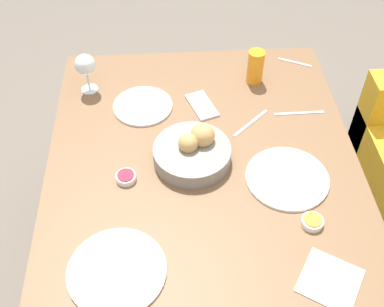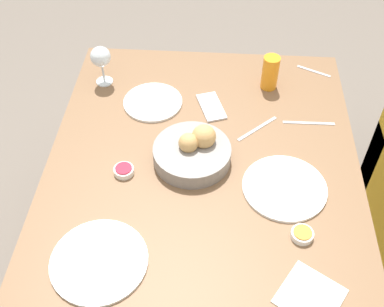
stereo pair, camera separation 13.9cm
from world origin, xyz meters
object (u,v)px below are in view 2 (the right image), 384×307
Objects in this scene: plate_far_center at (285,188)px; napkin at (310,296)px; plate_near_right at (99,261)px; cell_phone at (211,107)px; jam_bowl_honey at (302,234)px; fork_silver at (309,123)px; wine_glass at (101,58)px; knife_silver at (257,129)px; bread_basket at (193,151)px; jam_bowl_berry at (124,170)px; spoon_coffee at (314,71)px; juice_glass at (270,72)px; plate_near_left at (153,102)px.

napkin is (0.36, 0.04, -0.00)m from plate_far_center.
plate_near_right is 0.72m from cell_phone.
plate_far_center reaches higher than cell_phone.
napkin is at bearing 83.63° from plate_near_right.
jam_bowl_honey reaches higher than fork_silver.
plate_near_right is at bearing -77.93° from jam_bowl_honey.
jam_bowl_honey is 0.18m from napkin.
knife_silver is (0.22, 0.58, -0.11)m from wine_glass.
knife_silver is at bearing -165.23° from jam_bowl_honey.
bread_basket reaches higher than napkin.
napkin is at bearing 54.87° from jam_bowl_berry.
spoon_coffee is at bearing 138.33° from bread_basket.
juice_glass reaches higher than bread_basket.
juice_glass is at bearing 148.15° from plate_near_right.
fork_silver is at bearing 174.71° from napkin.
jam_bowl_honey is (0.20, 0.55, 0.00)m from jam_bowl_berry.
plate_near_right is at bearing -30.12° from bread_basket.
cell_phone is at bearing -158.40° from napkin.
napkin is at bearing 21.60° from cell_phone.
bread_basket reaches higher than jam_bowl_honey.
plate_far_center is 2.06× the size of spoon_coffee.
jam_bowl_honey is (0.67, 0.07, -0.05)m from juice_glass.
cell_phone is at bearing -121.64° from knife_silver.
wine_glass reaches higher than jam_bowl_honey.
juice_glass is 0.64× the size of napkin.
knife_silver is at bearing 73.75° from plate_near_left.
juice_glass reaches higher than jam_bowl_honey.
cell_phone is at bearing 87.49° from plate_near_left.
bread_basket is 0.26m from cell_phone.
plate_near_right is 4.17× the size of jam_bowl_berry.
plate_near_right is 1.31× the size of napkin.
cell_phone is (0.01, 0.22, -0.00)m from plate_near_left.
bread_basket reaches higher than spoon_coffee.
bread_basket reaches higher than cell_phone.
fork_silver is at bearing -9.19° from spoon_coffee.
plate_far_center is at bearing 3.41° from juice_glass.
plate_far_center is 0.44m from cell_phone.
wine_glass is 0.45m from cell_phone.
juice_glass reaches higher than plate_far_center.
jam_bowl_berry reaches higher than cell_phone.
cell_phone is at bearing -57.40° from juice_glass.
fork_silver is at bearing 171.99° from jam_bowl_honey.
knife_silver is at bearing 141.33° from plate_near_right.
plate_near_left is at bearing 174.39° from plate_near_right.
juice_glass is 0.63m from wine_glass.
knife_silver is (-0.56, 0.45, -0.00)m from plate_near_right.
cell_phone is at bearing -58.60° from spoon_coffee.
plate_near_left is 1.05× the size of napkin.
fork_silver and spoon_coffee have the same top height.
fork_silver is (-0.30, 0.11, -0.00)m from plate_far_center.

